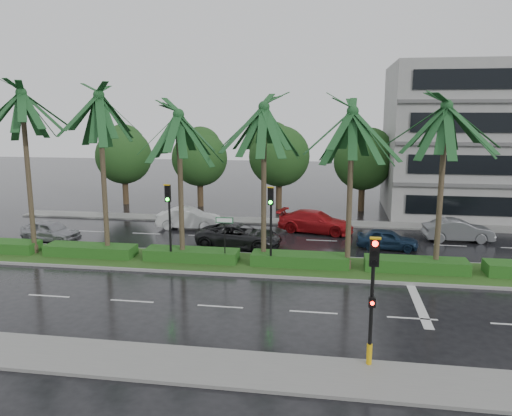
% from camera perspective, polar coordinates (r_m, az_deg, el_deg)
% --- Properties ---
extents(ground, '(120.00, 120.00, 0.00)m').
position_cam_1_polar(ground, '(26.54, -1.66, -7.18)').
color(ground, black).
rests_on(ground, ground).
extents(near_sidewalk, '(40.00, 2.40, 0.12)m').
position_cam_1_polar(near_sidewalk, '(17.38, -8.18, -17.31)').
color(near_sidewalk, slate).
rests_on(near_sidewalk, ground).
extents(far_sidewalk, '(40.00, 2.00, 0.12)m').
position_cam_1_polar(far_sidewalk, '(37.98, 1.68, -1.52)').
color(far_sidewalk, slate).
rests_on(far_sidewalk, ground).
extents(median, '(36.00, 4.00, 0.15)m').
position_cam_1_polar(median, '(27.45, -1.27, -6.38)').
color(median, gray).
rests_on(median, ground).
extents(hedge, '(35.20, 1.40, 0.60)m').
position_cam_1_polar(hedge, '(27.35, -1.28, -5.64)').
color(hedge, '#164D19').
rests_on(hedge, median).
extents(lane_markings, '(34.00, 13.06, 0.01)m').
position_cam_1_polar(lane_markings, '(25.77, 4.87, -7.76)').
color(lane_markings, silver).
rests_on(lane_markings, ground).
extents(palm_row, '(26.30, 4.20, 9.94)m').
position_cam_1_polar(palm_row, '(26.48, -4.06, 10.32)').
color(palm_row, '#3D3423').
rests_on(palm_row, median).
extents(signal_near, '(0.34, 0.45, 4.36)m').
position_cam_1_polar(signal_near, '(16.48, 13.14, -9.77)').
color(signal_near, black).
rests_on(signal_near, near_sidewalk).
extents(signal_median_left, '(0.34, 0.42, 4.36)m').
position_cam_1_polar(signal_median_left, '(27.06, -9.93, -0.42)').
color(signal_median_left, black).
rests_on(signal_median_left, median).
extents(signal_median_right, '(0.34, 0.42, 4.36)m').
position_cam_1_polar(signal_median_right, '(25.83, 1.70, -0.80)').
color(signal_median_right, black).
rests_on(signal_median_right, median).
extents(street_sign, '(0.95, 0.09, 2.60)m').
position_cam_1_polar(street_sign, '(26.62, -3.61, -2.39)').
color(street_sign, black).
rests_on(street_sign, median).
extents(bg_trees, '(33.24, 5.51, 7.96)m').
position_cam_1_polar(bg_trees, '(42.68, 3.93, 6.22)').
color(bg_trees, '#3D281B').
rests_on(bg_trees, ground).
extents(building, '(16.00, 10.00, 12.00)m').
position_cam_1_polar(building, '(44.57, 25.21, 7.02)').
color(building, gray).
rests_on(building, ground).
extents(car_silver, '(2.37, 4.23, 1.36)m').
position_cam_1_polar(car_silver, '(34.83, -22.40, -2.46)').
color(car_silver, '#93949A').
rests_on(car_silver, ground).
extents(car_white, '(1.74, 4.60, 1.50)m').
position_cam_1_polar(car_white, '(35.99, -7.67, -1.19)').
color(car_white, silver).
rests_on(car_white, ground).
extents(car_darkgrey, '(2.85, 5.45, 1.46)m').
position_cam_1_polar(car_darkgrey, '(30.82, -1.93, -3.19)').
color(car_darkgrey, black).
rests_on(car_darkgrey, ground).
extents(car_red, '(3.23, 5.56, 1.52)m').
position_cam_1_polar(car_red, '(34.85, 6.82, -1.56)').
color(car_red, '#A71216').
rests_on(car_red, ground).
extents(car_blue, '(1.82, 3.78, 1.24)m').
position_cam_1_polar(car_blue, '(31.46, 14.78, -3.46)').
color(car_blue, '#162A44').
rests_on(car_blue, ground).
extents(car_grey, '(1.84, 4.44, 1.43)m').
position_cam_1_polar(car_grey, '(34.82, 22.08, -2.38)').
color(car_grey, slate).
rests_on(car_grey, ground).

